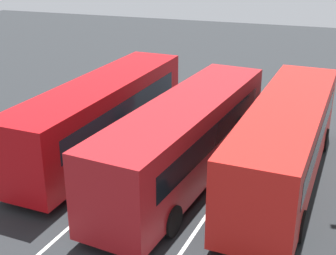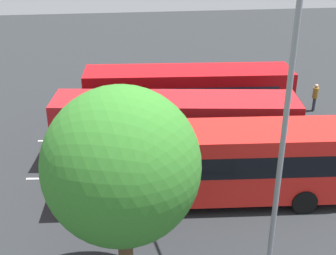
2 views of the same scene
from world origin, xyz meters
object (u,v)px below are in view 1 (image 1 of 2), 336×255
Objects in this scene: bus_far_left at (286,139)px; bus_center_right at (103,113)px; bus_center_left at (187,137)px; pedestrian at (150,81)px.

bus_far_left is 7.44m from bus_center_right.
bus_far_left is 0.99× the size of bus_center_left.
bus_far_left and bus_center_right have the same top height.
bus_center_right is 6.73× the size of pedestrian.
bus_far_left and bus_center_left have the same top height.
bus_far_left is at bearing 87.24° from pedestrian.
bus_center_right is (1.23, 4.00, 0.00)m from bus_center_left.
bus_center_right is at bearing 80.16° from bus_center_left.
bus_far_left is at bearing -67.59° from bus_center_left.
pedestrian is at bearing 36.04° from bus_center_left.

